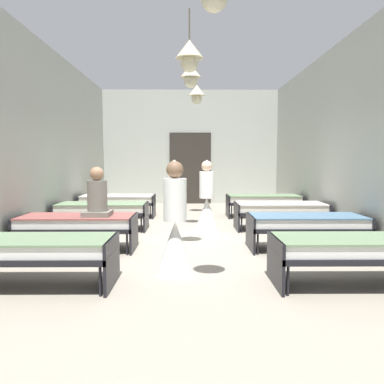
{
  "coord_description": "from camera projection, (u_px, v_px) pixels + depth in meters",
  "views": [
    {
      "loc": [
        -0.06,
        -7.47,
        1.49
      ],
      "look_at": [
        0.0,
        -0.5,
        0.92
      ],
      "focal_mm": 37.38,
      "sensor_mm": 36.0,
      "label": 1
    }
  ],
  "objects": [
    {
      "name": "ground_plane",
      "position": [
        192.0,
        241.0,
        7.57
      ],
      "size": [
        6.49,
        12.82,
        0.1
      ],
      "primitive_type": "cube",
      "color": "#9E9384"
    },
    {
      "name": "room_shell",
      "position": [
        191.0,
        140.0,
        8.7
      ],
      "size": [
        6.29,
        12.42,
        3.83
      ],
      "color": "#B2B7AD",
      "rests_on": "ground"
    },
    {
      "name": "bed_left_row_0",
      "position": [
        32.0,
        250.0,
        4.67
      ],
      "size": [
        1.9,
        0.84,
        0.57
      ],
      "color": "black",
      "rests_on": "ground"
    },
    {
      "name": "bed_right_row_0",
      "position": [
        354.0,
        249.0,
        4.71
      ],
      "size": [
        1.9,
        0.84,
        0.57
      ],
      "color": "black",
      "rests_on": "ground"
    },
    {
      "name": "bed_left_row_1",
      "position": [
        77.0,
        224.0,
        6.57
      ],
      "size": [
        1.9,
        0.84,
        0.57
      ],
      "color": "black",
      "rests_on": "ground"
    },
    {
      "name": "bed_right_row_1",
      "position": [
        307.0,
        223.0,
        6.6
      ],
      "size": [
        1.9,
        0.84,
        0.57
      ],
      "color": "black",
      "rests_on": "ground"
    },
    {
      "name": "bed_left_row_2",
      "position": [
        102.0,
        209.0,
        8.46
      ],
      "size": [
        1.9,
        0.84,
        0.57
      ],
      "color": "black",
      "rests_on": "ground"
    },
    {
      "name": "bed_right_row_2",
      "position": [
        280.0,
        209.0,
        8.49
      ],
      "size": [
        1.9,
        0.84,
        0.57
      ],
      "color": "black",
      "rests_on": "ground"
    },
    {
      "name": "bed_left_row_3",
      "position": [
        118.0,
        200.0,
        10.35
      ],
      "size": [
        1.9,
        0.84,
        0.57
      ],
      "color": "black",
      "rests_on": "ground"
    },
    {
      "name": "bed_right_row_3",
      "position": [
        264.0,
        200.0,
        10.39
      ],
      "size": [
        1.9,
        0.84,
        0.57
      ],
      "color": "black",
      "rests_on": "ground"
    },
    {
      "name": "nurse_near_aisle",
      "position": [
        175.0,
        234.0,
        5.17
      ],
      "size": [
        0.52,
        0.52,
        1.49
      ],
      "rotation": [
        0.0,
        0.0,
        5.35
      ],
      "color": "white",
      "rests_on": "ground"
    },
    {
      "name": "nurse_mid_aisle",
      "position": [
        207.0,
        206.0,
        8.23
      ],
      "size": [
        0.52,
        0.52,
        1.49
      ],
      "rotation": [
        0.0,
        0.0,
        3.15
      ],
      "color": "white",
      "rests_on": "ground"
    },
    {
      "name": "nurse_far_aisle",
      "position": [
        174.0,
        197.0,
        10.21
      ],
      "size": [
        0.52,
        0.52,
        1.49
      ],
      "rotation": [
        0.0,
        0.0,
        0.42
      ],
      "color": "white",
      "rests_on": "ground"
    },
    {
      "name": "patient_seated_primary",
      "position": [
        97.0,
        198.0,
        6.48
      ],
      "size": [
        0.44,
        0.44,
        0.8
      ],
      "color": "slate",
      "rests_on": "bed_left_row_1"
    }
  ]
}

